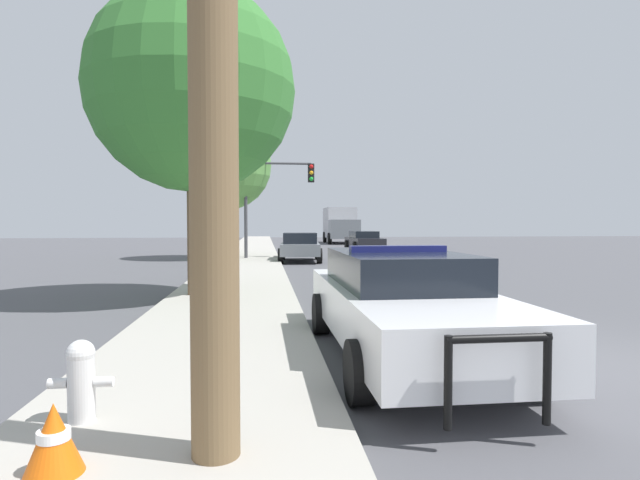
{
  "coord_description": "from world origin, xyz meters",
  "views": [
    {
      "loc": [
        -4.35,
        -5.9,
        1.86
      ],
      "look_at": [
        -1.52,
        19.02,
        0.96
      ],
      "focal_mm": 28.0,
      "sensor_mm": 36.0,
      "label": 1
    }
  ],
  "objects_px": {
    "police_car": "(402,302)",
    "traffic_cone": "(54,438)",
    "box_truck": "(340,224)",
    "car_background_oncoming": "(364,240)",
    "car_background_midblock": "(300,246)",
    "traffic_light": "(274,189)",
    "fire_hydrant": "(81,378)",
    "tree_sidewalk_mid": "(225,165)",
    "tree_sidewalk_near": "(192,89)"
  },
  "relations": [
    {
      "from": "tree_sidewalk_near",
      "to": "traffic_cone",
      "type": "height_order",
      "value": "tree_sidewalk_near"
    },
    {
      "from": "car_background_oncoming",
      "to": "car_background_midblock",
      "type": "bearing_deg",
      "value": 57.05
    },
    {
      "from": "car_background_oncoming",
      "to": "traffic_cone",
      "type": "distance_m",
      "value": 28.75
    },
    {
      "from": "traffic_light",
      "to": "police_car",
      "type": "bearing_deg",
      "value": -85.63
    },
    {
      "from": "car_background_oncoming",
      "to": "box_truck",
      "type": "bearing_deg",
      "value": -93.63
    },
    {
      "from": "car_background_midblock",
      "to": "tree_sidewalk_near",
      "type": "distance_m",
      "value": 12.55
    },
    {
      "from": "tree_sidewalk_near",
      "to": "traffic_light",
      "type": "bearing_deg",
      "value": 79.8
    },
    {
      "from": "fire_hydrant",
      "to": "car_background_midblock",
      "type": "relative_size",
      "value": 0.17
    },
    {
      "from": "tree_sidewalk_near",
      "to": "tree_sidewalk_mid",
      "type": "distance_m",
      "value": 13.31
    },
    {
      "from": "traffic_light",
      "to": "car_background_midblock",
      "type": "bearing_deg",
      "value": -36.66
    },
    {
      "from": "box_truck",
      "to": "car_background_oncoming",
      "type": "bearing_deg",
      "value": 89.45
    },
    {
      "from": "police_car",
      "to": "car_background_midblock",
      "type": "height_order",
      "value": "police_car"
    },
    {
      "from": "traffic_light",
      "to": "car_background_midblock",
      "type": "height_order",
      "value": "traffic_light"
    },
    {
      "from": "police_car",
      "to": "traffic_cone",
      "type": "xyz_separation_m",
      "value": [
        -3.32,
        -3.08,
        -0.39
      ]
    },
    {
      "from": "box_truck",
      "to": "police_car",
      "type": "bearing_deg",
      "value": 83.65
    },
    {
      "from": "tree_sidewalk_mid",
      "to": "traffic_cone",
      "type": "xyz_separation_m",
      "value": [
        0.45,
        -21.89,
        -4.36
      ]
    },
    {
      "from": "fire_hydrant",
      "to": "car_background_midblock",
      "type": "height_order",
      "value": "car_background_midblock"
    },
    {
      "from": "police_car",
      "to": "tree_sidewalk_mid",
      "type": "height_order",
      "value": "tree_sidewalk_mid"
    },
    {
      "from": "traffic_light",
      "to": "car_background_midblock",
      "type": "distance_m",
      "value": 3.12
    },
    {
      "from": "traffic_light",
      "to": "traffic_cone",
      "type": "distance_m",
      "value": 21.09
    },
    {
      "from": "traffic_light",
      "to": "tree_sidewalk_mid",
      "type": "height_order",
      "value": "tree_sidewalk_mid"
    },
    {
      "from": "car_background_midblock",
      "to": "car_background_oncoming",
      "type": "height_order",
      "value": "car_background_midblock"
    },
    {
      "from": "fire_hydrant",
      "to": "traffic_light",
      "type": "bearing_deg",
      "value": 83.91
    },
    {
      "from": "fire_hydrant",
      "to": "car_background_midblock",
      "type": "xyz_separation_m",
      "value": [
        3.3,
        18.95,
        0.22
      ]
    },
    {
      "from": "car_background_oncoming",
      "to": "tree_sidewalk_near",
      "type": "height_order",
      "value": "tree_sidewalk_near"
    },
    {
      "from": "car_background_midblock",
      "to": "tree_sidewalk_mid",
      "type": "xyz_separation_m",
      "value": [
        -3.6,
        2.0,
        4.01
      ]
    },
    {
      "from": "car_background_midblock",
      "to": "box_truck",
      "type": "xyz_separation_m",
      "value": [
        5.04,
        20.21,
        0.95
      ]
    },
    {
      "from": "fire_hydrant",
      "to": "traffic_cone",
      "type": "distance_m",
      "value": 0.96
    },
    {
      "from": "car_background_oncoming",
      "to": "box_truck",
      "type": "height_order",
      "value": "box_truck"
    },
    {
      "from": "car_background_midblock",
      "to": "tree_sidewalk_near",
      "type": "xyz_separation_m",
      "value": [
        -3.37,
        -11.31,
        4.27
      ]
    },
    {
      "from": "traffic_light",
      "to": "traffic_cone",
      "type": "xyz_separation_m",
      "value": [
        -1.97,
        -20.76,
        -3.1
      ]
    },
    {
      "from": "box_truck",
      "to": "tree_sidewalk_mid",
      "type": "bearing_deg",
      "value": 65.76
    },
    {
      "from": "box_truck",
      "to": "traffic_cone",
      "type": "relative_size",
      "value": 13.36
    },
    {
      "from": "fire_hydrant",
      "to": "car_background_midblock",
      "type": "bearing_deg",
      "value": 80.14
    },
    {
      "from": "box_truck",
      "to": "traffic_cone",
      "type": "distance_m",
      "value": 40.95
    },
    {
      "from": "traffic_light",
      "to": "car_background_oncoming",
      "type": "bearing_deg",
      "value": 49.68
    },
    {
      "from": "fire_hydrant",
      "to": "traffic_cone",
      "type": "bearing_deg",
      "value": -81.29
    },
    {
      "from": "traffic_light",
      "to": "box_truck",
      "type": "distance_m",
      "value": 20.39
    },
    {
      "from": "car_background_midblock",
      "to": "police_car",
      "type": "bearing_deg",
      "value": -85.43
    },
    {
      "from": "car_background_midblock",
      "to": "tree_sidewalk_mid",
      "type": "bearing_deg",
      "value": 154.94
    },
    {
      "from": "car_background_midblock",
      "to": "car_background_oncoming",
      "type": "bearing_deg",
      "value": 62.97
    },
    {
      "from": "car_background_oncoming",
      "to": "box_truck",
      "type": "relative_size",
      "value": 0.62
    },
    {
      "from": "police_car",
      "to": "car_background_midblock",
      "type": "xyz_separation_m",
      "value": [
        -0.17,
        16.8,
        -0.05
      ]
    },
    {
      "from": "box_truck",
      "to": "tree_sidewalk_near",
      "type": "height_order",
      "value": "tree_sidewalk_near"
    },
    {
      "from": "fire_hydrant",
      "to": "box_truck",
      "type": "distance_m",
      "value": 40.06
    },
    {
      "from": "traffic_light",
      "to": "box_truck",
      "type": "bearing_deg",
      "value": 72.16
    },
    {
      "from": "car_background_oncoming",
      "to": "tree_sidewalk_mid",
      "type": "xyz_separation_m",
      "value": [
        -8.27,
        -5.77,
        4.05
      ]
    },
    {
      "from": "fire_hydrant",
      "to": "traffic_cone",
      "type": "xyz_separation_m",
      "value": [
        0.14,
        -0.94,
        -0.13
      ]
    },
    {
      "from": "traffic_cone",
      "to": "tree_sidewalk_mid",
      "type": "bearing_deg",
      "value": 91.17
    },
    {
      "from": "police_car",
      "to": "box_truck",
      "type": "height_order",
      "value": "box_truck"
    }
  ]
}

